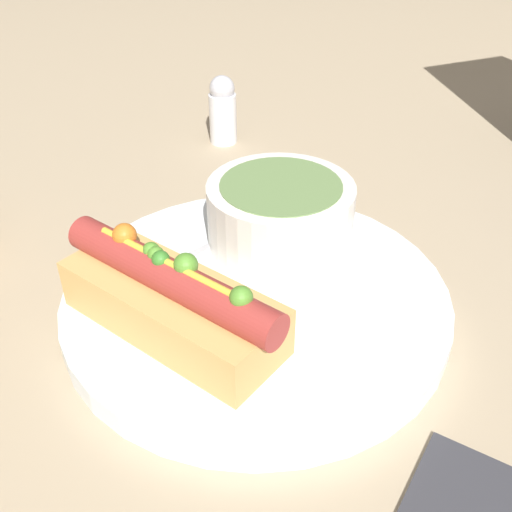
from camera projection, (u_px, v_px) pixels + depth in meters
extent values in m
plane|color=tan|center=(256.00, 309.00, 0.45)|extent=(4.00, 4.00, 0.00)
cylinder|color=white|center=(256.00, 300.00, 0.45)|extent=(0.28, 0.28, 0.02)
cube|color=tan|center=(172.00, 307.00, 0.40)|extent=(0.17, 0.13, 0.04)
cylinder|color=#9E332D|center=(169.00, 277.00, 0.38)|extent=(0.16, 0.11, 0.02)
sphere|color=#387A28|center=(161.00, 259.00, 0.38)|extent=(0.01, 0.01, 0.01)
sphere|color=#518C2D|center=(156.00, 254.00, 0.38)|extent=(0.01, 0.01, 0.01)
sphere|color=orange|center=(125.00, 235.00, 0.40)|extent=(0.02, 0.02, 0.02)
sphere|color=#518C2D|center=(150.00, 248.00, 0.39)|extent=(0.01, 0.01, 0.01)
sphere|color=#518C2D|center=(241.00, 297.00, 0.35)|extent=(0.01, 0.01, 0.01)
sphere|color=#518C2D|center=(186.00, 265.00, 0.37)|extent=(0.02, 0.02, 0.02)
cylinder|color=gold|center=(168.00, 263.00, 0.37)|extent=(0.11, 0.06, 0.01)
cylinder|color=silver|center=(280.00, 214.00, 0.48)|extent=(0.12, 0.12, 0.05)
cylinder|color=#66844C|center=(281.00, 190.00, 0.46)|extent=(0.10, 0.10, 0.01)
cube|color=#B7B7BC|center=(207.00, 249.00, 0.48)|extent=(0.05, 0.13, 0.00)
ellipsoid|color=#B7B7BC|center=(282.00, 210.00, 0.52)|extent=(0.03, 0.04, 0.01)
cylinder|color=silver|center=(223.00, 118.00, 0.68)|extent=(0.03, 0.03, 0.06)
sphere|color=silver|center=(222.00, 88.00, 0.66)|extent=(0.03, 0.03, 0.03)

